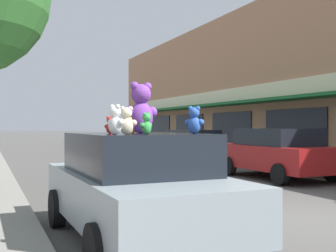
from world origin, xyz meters
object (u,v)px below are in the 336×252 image
teddy_bear_blue (194,120)px  teddy_bear_red (110,125)px  teddy_bear_cream (127,121)px  teddy_bear_pink (131,124)px  teddy_bear_yellow (129,126)px  plush_art_car (136,185)px  teddy_bear_green (147,124)px  teddy_bear_white (115,120)px  teddy_bear_giant (141,109)px  parked_car_far_center (277,152)px  parked_car_far_right (193,146)px

teddy_bear_blue → teddy_bear_red: bearing=19.9°
teddy_bear_red → teddy_bear_cream: teddy_bear_cream is taller
teddy_bear_pink → teddy_bear_yellow: bearing=34.9°
plush_art_car → teddy_bear_green: size_ratio=15.11×
teddy_bear_red → plush_art_car: bearing=-129.6°
plush_art_car → teddy_bear_white: size_ratio=11.49×
teddy_bear_giant → teddy_bear_blue: (0.58, -0.56, -0.17)m
teddy_bear_giant → teddy_bear_blue: bearing=129.6°
teddy_bear_red → teddy_bear_blue: 1.16m
teddy_bear_yellow → parked_car_far_center: (6.68, 5.56, -0.82)m
teddy_bear_giant → teddy_bear_pink: (-0.07, 0.21, -0.22)m
teddy_bear_pink → teddy_bear_blue: bearing=95.6°
teddy_bear_giant → teddy_bear_white: bearing=48.5°
teddy_bear_blue → parked_car_far_center: bearing=-91.9°
teddy_bear_yellow → parked_car_far_center: bearing=176.5°
teddy_bear_white → plush_art_car: bearing=-55.6°
plush_art_car → parked_car_far_right: size_ratio=0.98×
teddy_bear_red → teddy_bear_yellow: (0.11, -0.52, -0.01)m
teddy_bear_giant → teddy_bear_red: teddy_bear_giant is taller
parked_car_far_center → teddy_bear_white: bearing=-139.7°
teddy_bear_cream → teddy_bear_pink: 1.13m
teddy_bear_pink → teddy_bear_white: bearing=28.3°
teddy_bear_giant → teddy_bear_white: size_ratio=2.05×
teddy_bear_pink → parked_car_far_center: teddy_bear_pink is taller
teddy_bear_cream → parked_car_far_center: 8.97m
teddy_bear_red → teddy_bear_blue: bearing=-161.4°
teddy_bear_red → teddy_bear_green: 0.81m
plush_art_car → teddy_bear_blue: 1.25m
teddy_bear_giant → teddy_bear_yellow: 0.75m
teddy_bear_giant → teddy_bear_green: teddy_bear_giant is taller
teddy_bear_yellow → teddy_bear_blue: bearing=139.2°
plush_art_car → teddy_bear_cream: size_ratio=12.01×
teddy_bear_blue → teddy_bear_pink: (-0.65, 0.77, -0.05)m
teddy_bear_yellow → teddy_bear_giant: bearing=-165.2°
teddy_bear_cream → teddy_bear_white: (-0.17, -0.11, 0.01)m
parked_car_far_right → teddy_bear_cream: bearing=-120.3°
teddy_bear_red → teddy_bear_blue: size_ratio=0.64×
teddy_bear_white → parked_car_far_center: 9.17m
teddy_bear_giant → parked_car_far_right: (6.31, 10.80, -1.12)m
plush_art_car → teddy_bear_giant: (0.08, 0.03, 1.09)m
teddy_bear_pink → parked_car_far_right: 12.39m
teddy_bear_blue → teddy_bear_yellow: bearing=46.6°
parked_car_far_center → teddy_bear_red: bearing=-143.4°
teddy_bear_yellow → parked_car_far_center: 8.72m
teddy_bear_green → teddy_bear_cream: bearing=-29.6°
teddy_bear_blue → teddy_bear_green: 0.86m
parked_car_far_center → teddy_bear_giant: bearing=-141.8°
parked_car_far_center → teddy_bear_cream: bearing=-139.5°
teddy_bear_red → teddy_bear_pink: teddy_bear_pink is taller
teddy_bear_red → parked_car_far_right: teddy_bear_red is taller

